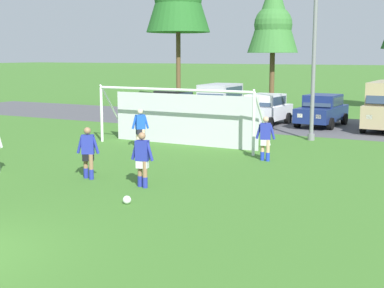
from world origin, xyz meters
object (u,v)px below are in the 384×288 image
(player_winger_left, at_px, (265,139))
(player_winger_right, at_px, (142,160))
(street_lamp, at_px, (318,62))
(player_midfield_center, at_px, (88,153))
(parked_car_slot_center_left, at_px, (264,110))
(parked_car_slot_center, at_px, (322,110))
(soccer_goal, at_px, (181,116))
(parked_car_slot_left, at_px, (219,102))
(player_defender_far, at_px, (140,128))
(soccer_ball, at_px, (127,200))
(parked_car_slot_far_left, at_px, (173,104))

(player_winger_left, xyz_separation_m, player_winger_right, (-1.76, -5.58, 0.00))
(street_lamp, bearing_deg, player_midfield_center, -110.69)
(parked_car_slot_center_left, distance_m, parked_car_slot_center, 3.14)
(player_winger_left, distance_m, parked_car_slot_center_left, 10.44)
(soccer_goal, relative_size, parked_car_slot_left, 1.59)
(player_defender_far, height_order, parked_car_slot_left, parked_car_slot_left)
(player_winger_left, xyz_separation_m, street_lamp, (0.32, 5.68, 2.74))
(player_midfield_center, bearing_deg, parked_car_slot_center, 79.23)
(soccer_goal, xyz_separation_m, parked_car_slot_left, (-2.34, 8.92, -0.18))
(soccer_ball, bearing_deg, parked_car_slot_center_left, 98.54)
(parked_car_slot_far_left, xyz_separation_m, parked_car_slot_left, (2.98, 0.36, 0.24))
(soccer_ball, relative_size, parked_car_slot_center_left, 0.05)
(soccer_ball, relative_size, parked_car_slot_left, 0.05)
(parked_car_slot_far_left, distance_m, street_lamp, 11.39)
(soccer_ball, height_order, player_defender_far, player_defender_far)
(soccer_ball, xyz_separation_m, soccer_goal, (-3.34, 8.99, 1.18))
(player_midfield_center, distance_m, parked_car_slot_far_left, 16.72)
(player_defender_far, relative_size, parked_car_slot_far_left, 0.38)
(player_defender_far, bearing_deg, parked_car_slot_left, 96.46)
(soccer_goal, bearing_deg, street_lamp, 40.18)
(parked_car_slot_center_left, relative_size, parked_car_slot_center, 1.00)
(soccer_ball, bearing_deg, parked_car_slot_far_left, 116.28)
(player_defender_far, height_order, parked_car_slot_center, parked_car_slot_center)
(player_winger_right, relative_size, parked_car_slot_center_left, 0.38)
(player_defender_far, height_order, player_winger_left, same)
(parked_car_slot_far_left, relative_size, street_lamp, 0.63)
(parked_car_slot_far_left, distance_m, parked_car_slot_center_left, 6.11)
(player_midfield_center, bearing_deg, soccer_goal, 94.65)
(player_defender_far, relative_size, player_winger_left, 1.00)
(soccer_goal, relative_size, street_lamp, 1.08)
(player_winger_left, bearing_deg, soccer_ball, -98.58)
(player_midfield_center, distance_m, parked_car_slot_center, 16.65)
(player_defender_far, relative_size, parked_car_slot_left, 0.35)
(soccer_goal, bearing_deg, player_defender_far, -129.76)
(player_winger_right, bearing_deg, player_midfield_center, 175.95)
(parked_car_slot_center_left, bearing_deg, soccer_goal, -95.43)
(player_midfield_center, distance_m, player_defender_far, 5.94)
(street_lamp, bearing_deg, parked_car_slot_far_left, 155.84)
(soccer_goal, relative_size, player_defender_far, 4.54)
(parked_car_slot_center, bearing_deg, soccer_ball, -91.08)
(soccer_goal, bearing_deg, parked_car_slot_center_left, 84.57)
(player_midfield_center, bearing_deg, player_winger_right, -4.05)
(player_midfield_center, relative_size, parked_car_slot_left, 0.35)
(player_winger_left, relative_size, parked_car_slot_center_left, 0.38)
(parked_car_slot_left, relative_size, parked_car_slot_center, 1.09)
(player_defender_far, xyz_separation_m, parked_car_slot_center_left, (1.94, 9.53, 0.05))
(parked_car_slot_center_left, bearing_deg, parked_car_slot_center, 21.59)
(player_defender_far, bearing_deg, player_midfield_center, -72.88)
(player_defender_far, bearing_deg, player_winger_left, -2.49)
(soccer_ball, xyz_separation_m, parked_car_slot_far_left, (-8.67, 17.55, 0.77))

